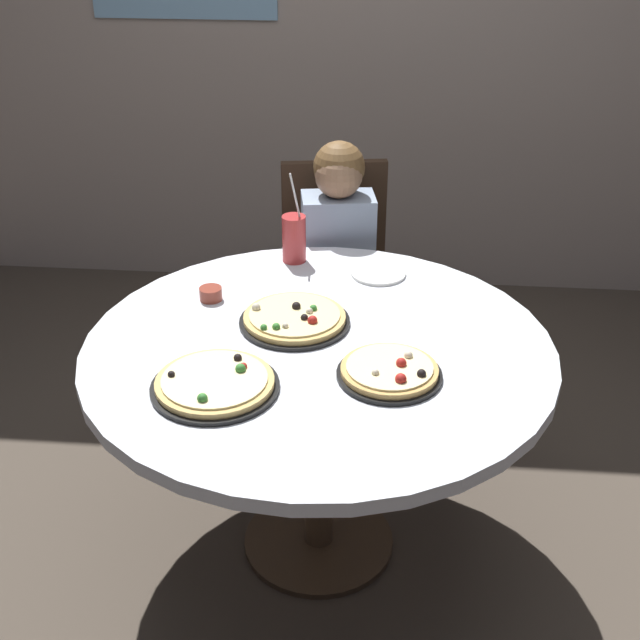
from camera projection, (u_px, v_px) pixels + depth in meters
The scene contains 10 objects.
ground_plane at pixel (319, 542), 2.74m from camera, with size 8.00×8.00×0.00m, color #4C4238.
dining_table at pixel (318, 370), 2.41m from camera, with size 1.33×1.33×0.75m.
chair_wooden at pixel (336, 274), 3.26m from camera, with size 0.46×0.46×0.95m.
diner_child at pixel (339, 306), 3.13m from camera, with size 0.31×0.43×1.08m.
pizza_veggie at pixel (390, 372), 2.21m from camera, with size 0.28×0.28×0.05m.
pizza_cheese at pixel (215, 384), 2.16m from camera, with size 0.33×0.33×0.05m.
pizza_pepperoni at pixel (294, 319), 2.46m from camera, with size 0.33×0.33×0.05m.
soda_cup at pixel (294, 238), 2.81m from camera, with size 0.08×0.08×0.31m.
sauce_bowl at pixel (211, 294), 2.59m from camera, with size 0.07×0.07×0.04m, color brown.
plate_small at pixel (378, 273), 2.75m from camera, with size 0.18×0.18×0.01m, color white.
Camera 1 is at (0.18, -2.03, 1.97)m, focal length 47.35 mm.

